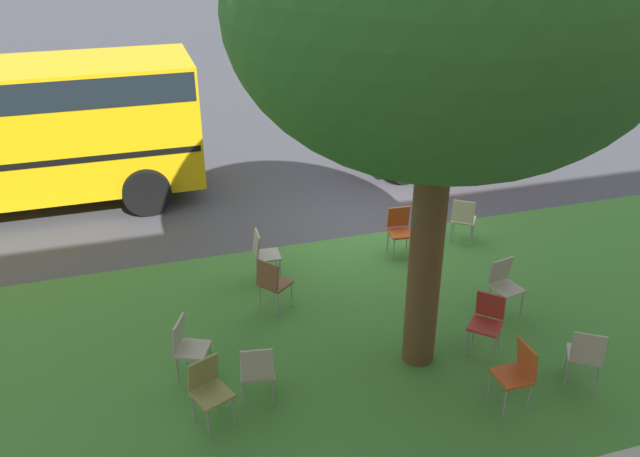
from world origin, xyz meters
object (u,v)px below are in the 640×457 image
object	(u,v)px
chair_9	(504,282)
parked_car	(447,130)
chair_1	(487,319)
street_tree	(447,11)
chair_0	(263,252)
chair_6	(586,354)
chair_4	(187,344)
chair_2	(463,217)
chair_10	(209,387)
chair_3	(272,281)
chair_7	(400,227)
chair_5	(257,370)
chair_8	(518,370)

from	to	relation	value
chair_9	parked_car	world-z (taller)	parked_car
chair_1	street_tree	bearing A→B (deg)	-5.87
chair_0	chair_6	xyz separation A→B (m)	(-3.36, 3.88, 0.00)
chair_4	parked_car	xyz separation A→B (m)	(-6.86, -6.12, 0.32)
chair_6	parked_car	world-z (taller)	parked_car
chair_2	parked_car	size ratio (longest dim) A/B	0.24
chair_6	chair_10	xyz separation A→B (m)	(4.73, -0.80, 0.00)
chair_0	chair_3	distance (m)	0.95
chair_0	chair_3	size ratio (longest dim) A/B	1.00
street_tree	chair_7	world-z (taller)	street_tree
street_tree	chair_2	xyz separation A→B (m)	(-2.22, -2.90, -4.14)
chair_2	chair_5	size ratio (longest dim) A/B	1.00
chair_0	chair_5	distance (m)	3.03
chair_0	chair_4	bearing A→B (deg)	55.07
chair_10	chair_4	bearing A→B (deg)	-80.92
parked_car	chair_7	bearing A→B (deg)	53.38
chair_8	chair_10	distance (m)	3.80
chair_5	parked_car	size ratio (longest dim) A/B	0.24
street_tree	chair_9	world-z (taller)	street_tree
chair_1	chair_9	world-z (taller)	same
chair_5	chair_7	bearing A→B (deg)	-136.49
chair_6	chair_7	xyz separation A→B (m)	(0.84, -4.03, 0.00)
chair_1	parked_car	size ratio (longest dim) A/B	0.24
street_tree	chair_6	bearing A→B (deg)	146.80
chair_2	parked_car	distance (m)	4.09
street_tree	chair_9	bearing A→B (deg)	-158.49
chair_4	chair_7	world-z (taller)	same
chair_1	chair_10	bearing A→B (deg)	3.96
chair_5	chair_8	bearing A→B (deg)	162.63
chair_6	street_tree	bearing A→B (deg)	-33.20
street_tree	chair_9	xyz separation A→B (m)	(-1.72, -0.68, -4.14)
chair_5	chair_8	distance (m)	3.23
chair_3	chair_1	bearing A→B (deg)	144.74
parked_car	chair_0	bearing A→B (deg)	36.51
chair_0	chair_9	xyz separation A→B (m)	(-3.30, 2.03, 0.00)
chair_9	chair_0	bearing A→B (deg)	-31.60
street_tree	chair_10	xyz separation A→B (m)	(2.94, 0.37, -4.14)
chair_4	chair_8	world-z (taller)	same
chair_4	parked_car	size ratio (longest dim) A/B	0.24
chair_4	chair_6	size ratio (longest dim) A/B	1.00
chair_7	chair_9	distance (m)	2.32
chair_1	chair_7	bearing A→B (deg)	-89.30
chair_9	chair_8	bearing A→B (deg)	63.13
chair_7	chair_10	distance (m)	5.05
chair_7	street_tree	bearing A→B (deg)	71.77
street_tree	chair_1	distance (m)	4.26
chair_0	parked_car	world-z (taller)	parked_car
chair_2	chair_10	distance (m)	6.11
street_tree	chair_10	distance (m)	5.09
chair_0	chair_8	world-z (taller)	same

